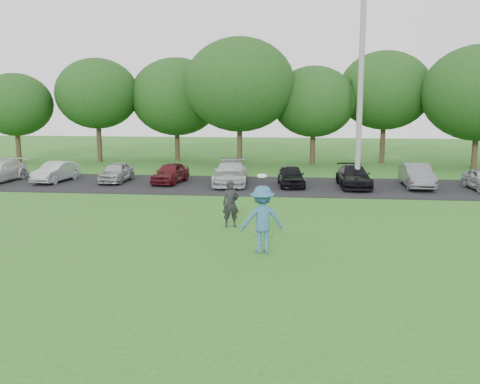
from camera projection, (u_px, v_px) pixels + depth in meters
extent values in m
plane|color=#25681D|center=(227.00, 257.00, 15.45)|extent=(100.00, 100.00, 0.00)
cube|color=black|center=(260.00, 186.00, 28.18)|extent=(32.00, 6.50, 0.03)
cylinder|color=gray|center=(360.00, 88.00, 26.52)|extent=(0.28, 0.28, 10.11)
imported|color=#346793|center=(262.00, 219.00, 15.76)|extent=(1.44, 1.05, 2.00)
cylinder|color=white|center=(262.00, 176.00, 15.37)|extent=(0.27, 0.27, 0.09)
imported|color=black|center=(231.00, 204.00, 18.97)|extent=(0.69, 0.55, 1.67)
cube|color=black|center=(235.00, 198.00, 18.73)|extent=(0.16, 0.13, 0.10)
imported|color=#ADAFB5|center=(56.00, 172.00, 29.37)|extent=(1.56, 3.41, 1.08)
imported|color=#A7AAAE|center=(116.00, 172.00, 29.30)|extent=(1.28, 3.15, 1.07)
imported|color=#501118|center=(170.00, 173.00, 28.90)|extent=(1.73, 3.36, 1.09)
imported|color=#BABEC2|center=(230.00, 173.00, 28.36)|extent=(2.04, 4.39, 1.24)
imported|color=black|center=(291.00, 176.00, 27.85)|extent=(1.61, 3.29, 1.08)
imported|color=black|center=(354.00, 177.00, 27.52)|extent=(1.73, 3.86, 1.10)
imported|color=slate|center=(417.00, 176.00, 27.48)|extent=(1.29, 3.65, 1.20)
cylinder|color=#38281C|center=(18.00, 148.00, 38.35)|extent=(0.36, 0.36, 2.20)
ellipsoid|color=#214C19|center=(15.00, 105.00, 37.83)|extent=(5.20, 5.20, 4.42)
cylinder|color=#38281C|center=(99.00, 143.00, 39.09)|extent=(0.36, 0.36, 2.70)
ellipsoid|color=#214C19|center=(97.00, 94.00, 38.48)|extent=(5.94, 5.94, 5.05)
cylinder|color=#38281C|center=(177.00, 146.00, 39.92)|extent=(0.36, 0.36, 2.20)
ellipsoid|color=#214C19|center=(176.00, 97.00, 39.30)|extent=(6.68, 6.68, 5.68)
cylinder|color=#38281C|center=(240.00, 146.00, 36.60)|extent=(0.36, 0.36, 2.70)
ellipsoid|color=#214C19|center=(240.00, 85.00, 35.89)|extent=(7.42, 7.42, 6.31)
cylinder|color=#38281C|center=(313.00, 149.00, 37.47)|extent=(0.36, 0.36, 2.20)
ellipsoid|color=#214C19|center=(314.00, 102.00, 36.92)|extent=(5.76, 5.76, 4.90)
cylinder|color=#38281C|center=(382.00, 144.00, 38.27)|extent=(0.36, 0.36, 2.70)
ellipsoid|color=#214C19|center=(385.00, 90.00, 37.62)|extent=(6.50, 6.50, 5.53)
cylinder|color=#38281C|center=(475.00, 152.00, 34.98)|extent=(0.36, 0.36, 2.20)
ellipsoid|color=#214C19|center=(479.00, 93.00, 34.33)|extent=(7.24, 7.24, 6.15)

